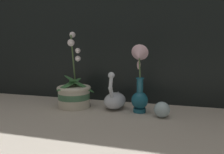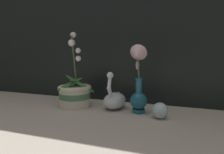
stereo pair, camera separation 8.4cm
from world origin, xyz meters
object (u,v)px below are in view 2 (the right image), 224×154
(blue_vase, at_px, (138,86))
(glass_sphere, at_px, (160,111))
(swan_figurine, at_px, (115,99))
(orchid_potted_plant, at_px, (75,93))

(blue_vase, distance_m, glass_sphere, 0.16)
(glass_sphere, bearing_deg, swan_figurine, 160.58)
(orchid_potted_plant, xyz_separation_m, blue_vase, (0.36, -0.01, 0.06))
(orchid_potted_plant, distance_m, glass_sphere, 0.48)
(blue_vase, xyz_separation_m, glass_sphere, (0.11, -0.04, -0.10))
(orchid_potted_plant, height_order, blue_vase, orchid_potted_plant)
(orchid_potted_plant, xyz_separation_m, glass_sphere, (0.48, -0.06, -0.04))
(orchid_potted_plant, bearing_deg, glass_sphere, -6.65)
(swan_figurine, height_order, blue_vase, blue_vase)
(orchid_potted_plant, distance_m, swan_figurine, 0.23)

